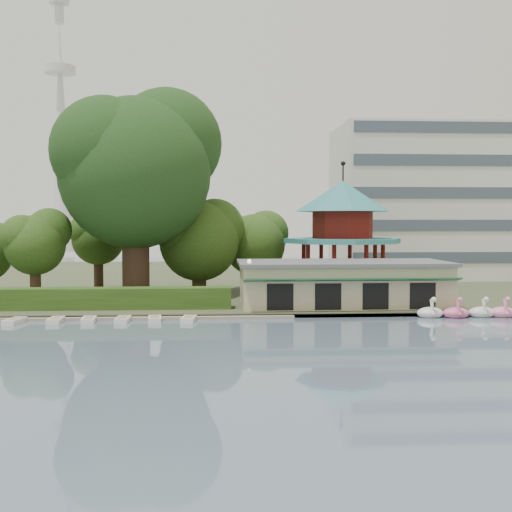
{
  "coord_description": "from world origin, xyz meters",
  "views": [
    {
      "loc": [
        -1.38,
        -34.41,
        7.75
      ],
      "look_at": [
        2.0,
        18.0,
        5.0
      ],
      "focal_mm": 45.0,
      "sensor_mm": 36.0,
      "label": 1
    }
  ],
  "objects": [
    {
      "name": "moored_rowboats",
      "position": [
        -15.18,
        15.78,
        0.18
      ],
      "size": [
        25.0,
        2.79,
        0.36
      ],
      "color": "silver",
      "rests_on": "ground"
    },
    {
      "name": "big_tree",
      "position": [
        -8.8,
        28.24,
        13.52
      ],
      "size": [
        16.0,
        14.91,
        20.67
      ],
      "color": "#3A281C",
      "rests_on": "shore"
    },
    {
      "name": "hedge",
      "position": [
        -15.0,
        20.5,
        1.3
      ],
      "size": [
        30.0,
        2.0,
        1.8
      ],
      "primitive_type": "cube",
      "color": "#2F4E19",
      "rests_on": "shore"
    },
    {
      "name": "swan_boats",
      "position": [
        22.26,
        16.55,
        0.4
      ],
      "size": [
        14.66,
        2.1,
        1.92
      ],
      "color": "white",
      "rests_on": "ground"
    },
    {
      "name": "shore",
      "position": [
        0.0,
        52.0,
        0.2
      ],
      "size": [
        220.0,
        70.0,
        0.4
      ],
      "primitive_type": "cube",
      "color": "#424930",
      "rests_on": "ground"
    },
    {
      "name": "broadcast_tower",
      "position": [
        -42.0,
        140.0,
        33.98
      ],
      "size": [
        8.0,
        8.0,
        96.0
      ],
      "color": "silver",
      "rests_on": "ground"
    },
    {
      "name": "pavilion",
      "position": [
        12.0,
        32.0,
        7.48
      ],
      "size": [
        12.4,
        12.4,
        13.5
      ],
      "color": "#BDB08A",
      "rests_on": "shore"
    },
    {
      "name": "office_building",
      "position": [
        32.67,
        49.0,
        9.73
      ],
      "size": [
        38.0,
        18.0,
        20.0
      ],
      "color": "silver",
      "rests_on": "shore"
    },
    {
      "name": "ground_plane",
      "position": [
        0.0,
        0.0,
        0.0
      ],
      "size": [
        220.0,
        220.0,
        0.0
      ],
      "primitive_type": "plane",
      "color": "slate",
      "rests_on": "ground"
    },
    {
      "name": "embankment",
      "position": [
        0.0,
        17.3,
        0.15
      ],
      "size": [
        220.0,
        0.6,
        0.3
      ],
      "primitive_type": "cube",
      "color": "gray",
      "rests_on": "ground"
    },
    {
      "name": "dock",
      "position": [
        -12.0,
        17.2,
        0.12
      ],
      "size": [
        34.0,
        1.6,
        0.24
      ],
      "primitive_type": "cube",
      "color": "gray",
      "rests_on": "ground"
    },
    {
      "name": "lamp_post",
      "position": [
        1.5,
        19.0,
        3.34
      ],
      "size": [
        0.36,
        0.36,
        4.28
      ],
      "color": "black",
      "rests_on": "shore"
    },
    {
      "name": "small_trees",
      "position": [
        -9.36,
        32.06,
        6.03
      ],
      "size": [
        39.59,
        16.34,
        9.87
      ],
      "color": "#3A281C",
      "rests_on": "shore"
    },
    {
      "name": "boathouse",
      "position": [
        10.0,
        21.97,
        2.37
      ],
      "size": [
        18.6,
        9.39,
        3.9
      ],
      "color": "#BDB08A",
      "rests_on": "shore"
    }
  ]
}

